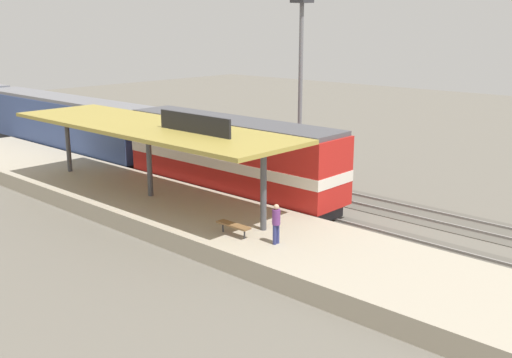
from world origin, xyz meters
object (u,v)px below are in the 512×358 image
Objects in this scene: passenger_carriage_front at (63,124)px; person_waiting at (276,222)px; platform_bench at (233,225)px; locomotive at (231,158)px; light_mast at (301,45)px.

person_waiting is (-5.55, -26.14, -0.46)m from passenger_carriage_front.
person_waiting reaches higher than platform_bench.
locomotive is at bearing 45.57° from platform_bench.
person_waiting is (-5.55, -8.14, -0.56)m from locomotive.
locomotive is (6.00, 6.12, 1.07)m from platform_bench.
light_mast reaches higher than person_waiting.
passenger_carriage_front is 19.45m from light_mast.
light_mast is at bearing 35.14° from person_waiting.
passenger_carriage_front is 11.70× the size of person_waiting.
passenger_carriage_front is (6.00, 24.12, 0.97)m from platform_bench.
platform_bench is at bearing -134.43° from locomotive.
light_mast is at bearing 28.12° from platform_bench.
light_mast is 17.59m from person_waiting.
person_waiting is at bearing -77.42° from platform_bench.
passenger_carriage_front reaches higher than platform_bench.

